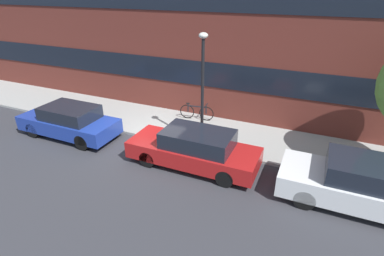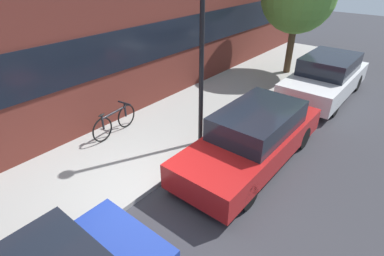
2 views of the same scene
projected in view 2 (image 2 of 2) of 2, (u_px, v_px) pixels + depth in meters
ground_plane at (144, 198)px, 6.19m from camera, size 56.00×56.00×0.00m
sidewalk_strip at (100, 168)px, 6.99m from camera, size 28.00×3.00×0.10m
parked_car_red at (254, 137)px, 7.02m from camera, size 4.49×1.62×1.34m
parked_car_white at (326, 77)px, 10.42m from camera, size 4.33×1.76×1.43m
bicycle at (115, 121)px, 8.08m from camera, size 1.57×0.44×0.77m
lamp_post at (202, 42)px, 6.56m from camera, size 0.32×0.32×4.19m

